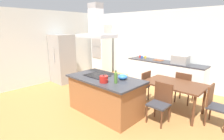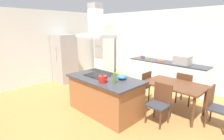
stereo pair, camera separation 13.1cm
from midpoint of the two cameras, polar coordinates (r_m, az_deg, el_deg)
The scene contains 22 objects.
ground at distance 5.57m, azimuth 8.23°, elevation -8.26°, with size 16.00×16.00×0.00m, color #AD753D.
wall_back at distance 6.72m, azimuth 17.33°, elevation 7.00°, with size 7.20×0.10×2.70m, color silver.
wall_left at distance 7.43m, azimuth -16.32°, elevation 7.68°, with size 0.10×8.80×2.70m, color silver.
kitchen_island at distance 4.33m, azimuth -3.18°, elevation -8.28°, with size 1.89×1.00×0.90m.
cooktop at distance 4.39m, azimuth -5.83°, elevation -1.80°, with size 0.60×0.44×0.01m, color black.
tea_kettle at distance 3.82m, azimuth -3.71°, elevation -3.05°, with size 0.24×0.19×0.18m.
olive_oil_bottle at distance 3.76m, azimuth 0.26°, elevation -2.61°, with size 0.07×0.07×0.28m.
mixing_bowl at distance 4.05m, azimuth 2.65°, elevation -2.28°, with size 0.22×0.22×0.12m, color #2D6BB7.
back_counter at distance 6.51m, azimuth 16.20°, elevation -1.22°, with size 2.79×0.62×0.90m.
countertop_microwave at distance 6.16m, azimuth 21.06°, elevation 3.20°, with size 0.50×0.38×0.28m, color #9E9993.
coffee_mug_red at distance 7.01m, azimuth 8.65°, elevation 4.39°, with size 0.08×0.08×0.09m, color red.
coffee_mug_blue at distance 6.90m, azimuth 9.23°, elevation 4.22°, with size 0.08×0.08×0.09m, color #2D56B2.
coffee_mug_yellow at distance 6.88m, azimuth 10.38°, elevation 4.13°, with size 0.08×0.08×0.09m, color gold.
cutting_board at distance 6.58m, azimuth 14.51°, elevation 3.15°, with size 0.34×0.24×0.02m, color brown.
wall_oven_stack at distance 8.00m, azimuth -3.91°, elevation 6.82°, with size 0.70×0.66×2.20m.
refrigerator at distance 6.91m, azimuth -16.53°, elevation 3.54°, with size 0.80×0.73×1.82m.
dining_table at distance 4.55m, azimuth 19.03°, elevation -5.11°, with size 1.40×0.90×0.75m.
chair_at_right_end at distance 4.34m, azimuth 30.01°, elevation -9.40°, with size 0.42×0.42×0.89m.
chair_facing_island at distance 4.04m, azimuth 14.86°, elevation -9.63°, with size 0.42×0.42×0.89m.
chair_facing_back_wall at distance 5.18m, azimuth 21.97°, elevation -4.88°, with size 0.42×0.42×0.89m.
chair_at_left_end at distance 5.01m, azimuth 9.33°, elevation -4.66°, with size 0.42×0.42×0.89m.
range_hood at distance 4.22m, azimuth -6.24°, elevation 14.01°, with size 0.90×0.55×0.78m.
Camera 1 is at (2.87, -2.80, 2.09)m, focal length 27.72 mm.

